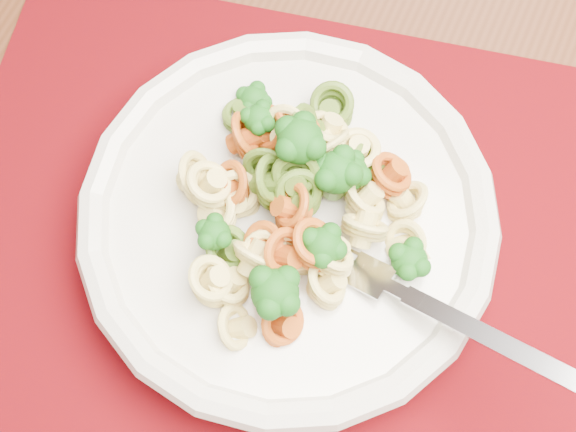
% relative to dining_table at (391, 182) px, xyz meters
% --- Properties ---
extents(dining_table, '(1.39, 0.90, 0.78)m').
position_rel_dining_table_xyz_m(dining_table, '(0.00, 0.00, 0.00)').
color(dining_table, '#4B2715').
rests_on(dining_table, ground).
extents(placemat, '(0.54, 0.46, 0.00)m').
position_rel_dining_table_xyz_m(placemat, '(-0.03, -0.13, 0.11)').
color(placemat, '#550403').
rests_on(placemat, dining_table).
extents(pasta_bowl, '(0.26, 0.26, 0.05)m').
position_rel_dining_table_xyz_m(pasta_bowl, '(-0.04, -0.11, 0.14)').
color(pasta_bowl, beige).
rests_on(pasta_bowl, placemat).
extents(pasta_broccoli_heap, '(0.22, 0.22, 0.06)m').
position_rel_dining_table_xyz_m(pasta_broccoli_heap, '(-0.04, -0.11, 0.16)').
color(pasta_broccoli_heap, '#DACC6B').
rests_on(pasta_broccoli_heap, pasta_bowl).
extents(fork, '(0.18, 0.06, 0.08)m').
position_rel_dining_table_xyz_m(fork, '(0.02, -0.13, 0.16)').
color(fork, silver).
rests_on(fork, pasta_bowl).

